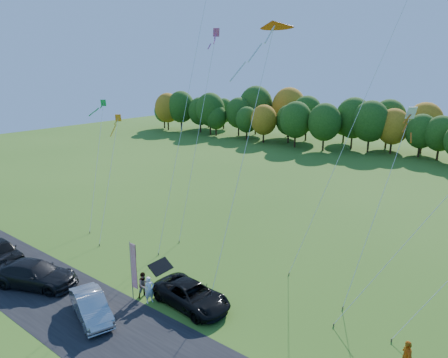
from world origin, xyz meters
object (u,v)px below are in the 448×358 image
Objects in this scene: silver_sedan at (91,306)px; person_east at (406,358)px; feather_flag at (133,265)px; black_suv at (191,295)px.

person_east reaches higher than silver_sedan.
silver_sedan is at bearing -103.05° from feather_flag.
feather_flag is at bearing 6.71° from silver_sedan.
feather_flag is (-15.66, -3.83, 1.58)m from person_east.
person_east is 0.46× the size of feather_flag.
silver_sedan is at bearing -97.21° from person_east.
black_suv is 6.10m from silver_sedan.
feather_flag is (-3.32, -1.79, 1.76)m from black_suv.
silver_sedan is at bearing 144.06° from black_suv.
black_suv is at bearing 28.38° from feather_flag.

